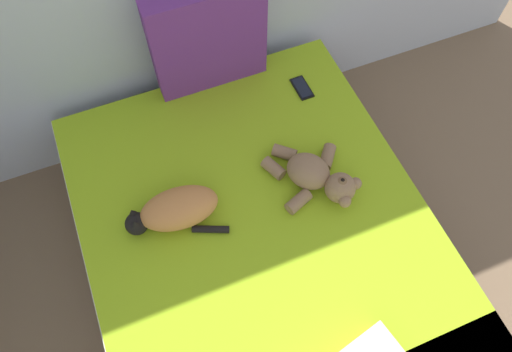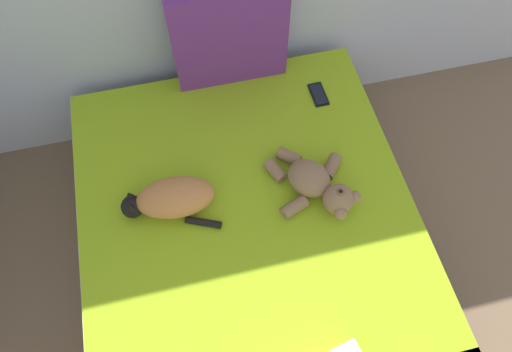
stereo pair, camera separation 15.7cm
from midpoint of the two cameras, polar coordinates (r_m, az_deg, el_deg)
bed at (r=2.29m, az=-1.39°, el=-9.31°), size 1.54×1.95×0.49m
patterned_cushion at (r=2.33m, az=-7.75°, el=15.89°), size 0.55×0.12×0.55m
cat at (r=2.06m, az=-11.89°, el=-4.18°), size 0.41×0.27×0.15m
teddy_bear at (r=2.11m, az=5.27°, el=-0.20°), size 0.37×0.44×0.15m
cell_phone at (r=2.47m, az=3.72°, el=10.45°), size 0.07×0.15×0.01m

